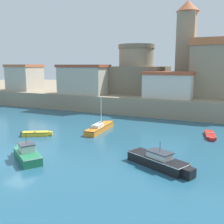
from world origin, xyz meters
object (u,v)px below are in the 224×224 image
dinghy_yellow_0 (36,133)px  harbor_shed_far_end (25,77)px  harbor_shed_mid_row (83,79)px  motorboat_black_1 (159,161)px  fortress (136,75)px  dinghy_red_4 (210,135)px  harbor_shed_near_wharf (169,84)px  church (219,65)px  sailboat_orange_2 (100,128)px  motorboat_green_3 (27,154)px

dinghy_yellow_0 → harbor_shed_far_end: (-20.66, 20.89, 5.48)m
harbor_shed_mid_row → motorboat_black_1: bearing=-47.7°
dinghy_yellow_0 → fortress: size_ratio=0.30×
dinghy_red_4 → harbor_shed_near_wharf: size_ratio=0.48×
church → sailboat_orange_2: bearing=-117.3°
harbor_shed_near_wharf → sailboat_orange_2: bearing=-109.7°
sailboat_orange_2 → motorboat_green_3: 12.09m
harbor_shed_far_end → harbor_shed_near_wharf: bearing=-0.9°
motorboat_black_1 → dinghy_red_4: size_ratio=1.57×
sailboat_orange_2 → harbor_shed_far_end: harbor_shed_far_end is taller
harbor_shed_far_end → motorboat_black_1: bearing=-33.7°
dinghy_yellow_0 → church: 36.16m
motorboat_green_3 → harbor_shed_mid_row: 28.03m
harbor_shed_near_wharf → motorboat_black_1: bearing=-79.1°
dinghy_red_4 → church: size_ratio=0.22×
motorboat_green_3 → church: 39.99m
dinghy_yellow_0 → motorboat_black_1: 16.34m
dinghy_red_4 → motorboat_black_1: bearing=-105.3°
sailboat_orange_2 → harbor_shed_mid_row: size_ratio=0.74×
motorboat_green_3 → church: (13.96, 36.67, 7.76)m
motorboat_black_1 → harbor_shed_mid_row: bearing=132.3°
dinghy_red_4 → fortress: bearing=130.9°
sailboat_orange_2 → harbor_shed_mid_row: harbor_shed_mid_row is taller
harbor_shed_far_end → dinghy_red_4: bearing=-17.7°
dinghy_yellow_0 → harbor_shed_far_end: 29.89m
motorboat_black_1 → dinghy_red_4: 12.12m
motorboat_black_1 → harbor_shed_mid_row: (-20.62, 22.63, 5.21)m
harbor_shed_near_wharf → harbor_shed_far_end: bearing=179.1°
motorboat_green_3 → fortress: size_ratio=0.42×
fortress → harbor_shed_mid_row: 10.85m
harbor_shed_mid_row → fortress: bearing=42.4°
church → harbor_shed_far_end: 40.44m
motorboat_black_1 → church: (2.72, 33.40, 7.78)m
harbor_shed_mid_row → harbor_shed_near_wharf: bearing=4.5°
motorboat_green_3 → dinghy_red_4: size_ratio=1.22×
harbor_shed_near_wharf → harbor_shed_far_end: harbor_shed_far_end is taller
harbor_shed_near_wharf → harbor_shed_mid_row: (-16.00, -1.25, 0.58)m
church → harbor_shed_mid_row: (-23.34, -10.77, -2.58)m
sailboat_orange_2 → motorboat_green_3: size_ratio=1.44×
church → harbor_shed_far_end: bearing=-167.1°
church → motorboat_green_3: bearing=-110.8°
dinghy_yellow_0 → motorboat_black_1: (15.96, -3.50, 0.26)m
harbor_shed_mid_row → church: bearing=24.8°
dinghy_yellow_0 → harbor_shed_mid_row: (-4.66, 19.13, 5.46)m
dinghy_red_4 → harbor_shed_mid_row: harbor_shed_mid_row is taller
harbor_shed_far_end → church: bearing=12.9°
harbor_shed_near_wharf → fortress: bearing=142.9°
motorboat_black_1 → church: church is taller
dinghy_yellow_0 → motorboat_green_3: size_ratio=0.72×
harbor_shed_mid_row → harbor_shed_far_end: 16.10m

